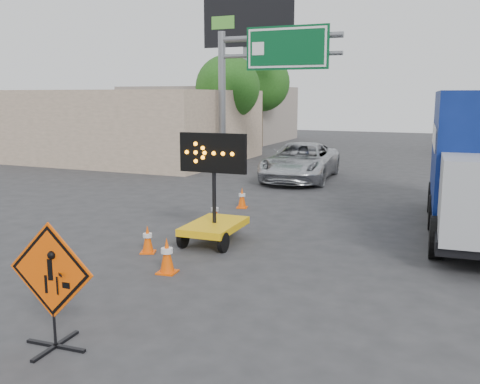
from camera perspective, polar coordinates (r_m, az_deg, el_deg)
The scene contains 14 objects.
ground at distance 8.99m, azimuth -13.26°, elevation -14.54°, with size 100.00×100.00×0.00m, color #2D2D30.
storefront_left_near at distance 32.63m, azimuth -12.50°, elevation 7.01°, with size 14.00×10.00×4.00m, color #CDB094.
storefront_left_far at distance 45.18m, azimuth -3.11°, elevation 8.33°, with size 12.00×10.00×4.40m, color gray.
highway_gantry at distance 26.23m, azimuth 2.21°, elevation 13.21°, with size 6.18×0.38×6.90m.
billboard at distance 35.19m, azimuth 0.84°, elevation 16.20°, with size 6.10×0.54×9.85m.
tree_left_near at distance 31.31m, azimuth -1.31°, elevation 11.08°, with size 3.71×3.71×6.03m.
tree_left_far at distance 39.09m, azimuth 2.28°, elevation 11.55°, with size 4.10×4.10×6.66m.
construction_sign at distance 8.43m, azimuth -19.45°, elevation -9.13°, with size 1.46×1.03×1.93m.
arrow_board at distance 13.62m, azimuth -2.75°, elevation -2.87°, with size 1.78×2.01×2.82m.
pickup_truck at distance 23.95m, azimuth 6.48°, elevation 3.24°, with size 2.73×5.91×1.64m, color #B7BABF.
cone_a at distance 11.50m, azimuth -7.80°, elevation -6.71°, with size 0.43×0.43×0.78m.
cone_b at distance 13.03m, azimuth -9.83°, elevation -4.96°, with size 0.45×0.45×0.68m.
cone_c at distance 15.68m, azimuth -2.70°, elevation -2.19°, with size 0.42×0.42×0.69m.
cone_d at distance 17.91m, azimuth 0.22°, elevation -0.61°, with size 0.43×0.43×0.69m.
Camera 1 is at (4.95, -6.51, 3.73)m, focal length 40.00 mm.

